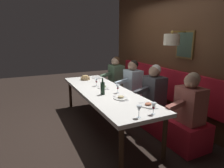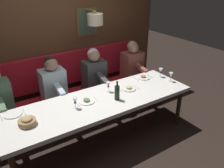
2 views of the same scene
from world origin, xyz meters
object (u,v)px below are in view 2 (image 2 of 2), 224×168
Objects in this scene: diner_nearest at (132,62)px; bread_bowl at (27,121)px; diner_middle at (53,81)px; diner_near at (94,71)px; wine_glass_3 at (75,101)px; wine_glass_2 at (108,85)px; wine_glass_1 at (171,75)px; wine_bottle at (117,93)px; wine_glass_0 at (161,71)px; dining_table at (100,103)px.

diner_nearest is 2.52m from bread_bowl.
diner_near is at bearing -90.00° from diner_middle.
wine_glass_3 is (-0.89, 0.80, 0.04)m from diner_near.
wine_glass_2 and wine_glass_3 have the same top height.
wine_bottle is (-0.03, 1.14, -0.00)m from wine_glass_1.
wine_bottle is (-0.29, 0.03, 0.00)m from wine_glass_2.
diner_nearest is 4.82× the size of wine_glass_0.
wine_glass_2 is (-0.72, 0.14, 0.04)m from diner_near.
wine_glass_1 is 2.43m from bread_bowl.
diner_middle is 1.90m from wine_glass_0.
diner_nearest reaches higher than wine_glass_2.
wine_glass_1 is 0.55× the size of wine_bottle.
wine_bottle is 1.36× the size of bread_bowl.
wine_glass_0 is 1.16m from wine_bottle.
wine_bottle is (-0.12, -0.22, 0.17)m from dining_table.
diner_near is 1.19m from wine_glass_3.
diner_middle reaches higher than wine_glass_3.
wine_glass_3 is at bearing 179.80° from diner_middle.
diner_near is (0.88, -0.39, 0.13)m from dining_table.
wine_glass_0 is (-0.74, -1.75, 0.04)m from diner_middle.
wine_glass_3 is at bearing 138.16° from diner_near.
wine_glass_1 is at bearing -177.28° from wine_glass_0.
wine_bottle is at bearing 91.31° from wine_glass_1.
diner_middle is 4.82× the size of wine_glass_2.
wine_glass_2 is at bearing -56.35° from dining_table.
wine_bottle is (-0.12, -0.62, 0.00)m from wine_glass_3.
wine_glass_2 is at bearing 168.74° from diner_near.
wine_glass_1 is (-0.98, -1.76, 0.04)m from diner_middle.
bread_bowl reaches higher than dining_table.
bread_bowl is at bearing 92.70° from wine_glass_3.
diner_nearest reaches higher than wine_glass_3.
diner_nearest is 0.89m from diner_near.
wine_glass_0 is 0.55× the size of wine_bottle.
bread_bowl is (-0.18, 2.42, -0.07)m from wine_glass_0.
wine_glass_0 is at bearing -113.04° from diner_middle.
wine_glass_2 is (-0.72, 1.03, 0.04)m from diner_nearest.
bread_bowl is at bearing 88.58° from wine_glass_1.
wine_glass_0 is at bearing -76.87° from wine_bottle.
diner_near reaches higher than wine_glass_0.
wine_glass_1 is (-0.24, -0.01, 0.00)m from wine_glass_0.
diner_nearest is 0.98m from wine_glass_1.
wine_glass_3 is (0.09, 1.76, -0.00)m from wine_glass_1.
wine_glass_2 reaches higher than bread_bowl.
wine_glass_0 is 1.10m from wine_glass_2.
bread_bowl is (-0.03, 0.67, -0.07)m from wine_glass_3.
wine_glass_0 and wine_glass_1 have the same top height.
wine_glass_0 is at bearing -84.09° from dining_table.
diner_nearest is 0.75m from wine_glass_0.
diner_near is at bearing -9.75° from wine_bottle.
diner_near is 4.82× the size of wine_glass_0.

